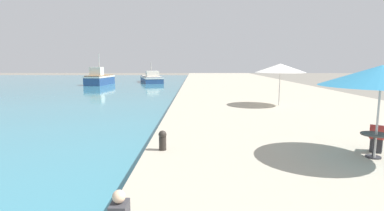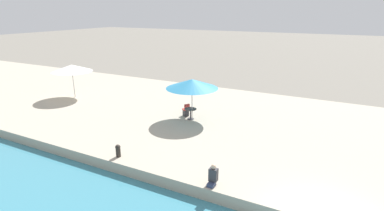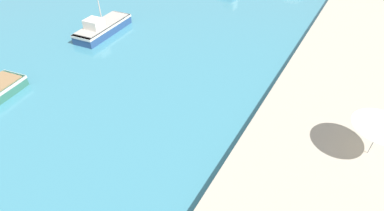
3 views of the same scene
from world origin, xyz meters
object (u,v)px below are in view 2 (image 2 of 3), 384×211
(cafe_table, at_px, (191,112))
(person_at_quay, at_px, (213,176))
(cafe_umbrella_white, at_px, (72,68))
(mooring_bollard, at_px, (118,150))
(cafe_umbrella_pink, at_px, (192,84))
(cafe_chair_left, at_px, (186,111))

(cafe_table, height_order, person_at_quay, person_at_quay)
(cafe_umbrella_white, xyz_separation_m, mooring_bollard, (-6.68, -10.42, -2.15))
(cafe_umbrella_pink, xyz_separation_m, cafe_chair_left, (0.47, 0.72, -2.16))
(cafe_table, relative_size, person_at_quay, 0.86)
(cafe_umbrella_pink, xyz_separation_m, mooring_bollard, (-6.44, 0.85, -2.14))
(cafe_umbrella_pink, height_order, person_at_quay, cafe_umbrella_pink)
(cafe_umbrella_pink, relative_size, cafe_table, 4.28)
(cafe_chair_left, bearing_deg, mooring_bollard, -145.26)
(cafe_chair_left, bearing_deg, cafe_umbrella_pink, -87.44)
(cafe_table, bearing_deg, cafe_chair_left, 54.19)
(cafe_umbrella_pink, xyz_separation_m, cafe_table, (0.05, 0.13, -1.95))
(cafe_umbrella_pink, relative_size, mooring_bollard, 5.24)
(cafe_table, height_order, mooring_bollard, cafe_table)
(person_at_quay, height_order, mooring_bollard, person_at_quay)
(cafe_table, height_order, cafe_chair_left, cafe_chair_left)
(cafe_table, relative_size, mooring_bollard, 1.22)
(cafe_table, bearing_deg, mooring_bollard, 173.71)
(mooring_bollard, bearing_deg, cafe_umbrella_pink, -7.51)
(cafe_umbrella_white, xyz_separation_m, cafe_chair_left, (0.23, -10.55, -2.17))
(person_at_quay, xyz_separation_m, mooring_bollard, (0.13, 5.24, -0.06))
(cafe_umbrella_pink, bearing_deg, cafe_chair_left, 56.75)
(mooring_bollard, bearing_deg, cafe_table, -6.29)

